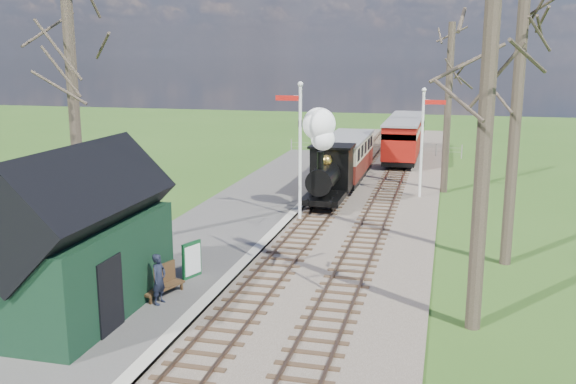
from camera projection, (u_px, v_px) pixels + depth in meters
name	position (u px, v px, depth m)	size (l,w,h in m)	color
distant_hills	(406.00, 252.00, 77.65)	(114.40, 48.00, 22.02)	#385B23
ballast_bed	(362.00, 195.00, 34.06)	(8.00, 60.00, 0.10)	brown
track_near	(338.00, 192.00, 34.36)	(1.60, 60.00, 0.15)	brown
track_far	(387.00, 195.00, 33.74)	(1.60, 60.00, 0.15)	brown
platform	(226.00, 226.00, 27.61)	(5.00, 44.00, 0.20)	#474442
coping_strip	(278.00, 230.00, 27.06)	(0.40, 44.00, 0.21)	#B2AD9E
station_shed	(77.00, 242.00, 17.86)	(3.25, 6.30, 4.78)	black
semaphore_near	(299.00, 141.00, 28.11)	(1.22, 0.24, 6.22)	silver
semaphore_far	(424.00, 135.00, 32.63)	(1.22, 0.24, 5.72)	silver
bare_trees	(320.00, 120.00, 21.68)	(15.51, 22.39, 12.00)	#382D23
fence_line	(374.00, 148.00, 47.47)	(12.60, 0.08, 1.00)	slate
locomotive	(327.00, 164.00, 30.83)	(1.93, 4.50, 4.82)	black
coach	(347.00, 157.00, 36.70)	(2.25, 7.71, 2.37)	black
red_carriage_a	(401.00, 142.00, 42.62)	(2.29, 5.66, 2.41)	black
red_carriage_b	(407.00, 132.00, 47.83)	(2.29, 5.66, 2.41)	black
sign_board	(192.00, 260.00, 20.94)	(0.37, 0.80, 1.20)	#0D3F1D
bench	(159.00, 282.00, 19.42)	(0.93, 1.64, 0.90)	#3F2A16
person	(159.00, 279.00, 18.70)	(0.55, 0.36, 1.52)	black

